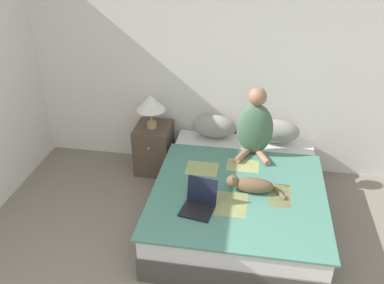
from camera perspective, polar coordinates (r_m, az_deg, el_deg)
The scene contains 9 objects.
wall_back at distance 4.73m, azimuth 3.34°, elevation 10.59°, with size 5.35×0.05×2.55m.
bed at distance 4.25m, azimuth 6.54°, elevation -8.04°, with size 1.66×2.01×0.48m.
pillow_near at distance 4.78m, azimuth 3.16°, elevation 2.22°, with size 0.51×0.26×0.28m.
pillow_far at distance 4.77m, azimuth 11.84°, elevation 1.50°, with size 0.51×0.26×0.28m.
person_sitting at distance 4.41m, azimuth 8.85°, elevation 2.18°, with size 0.39×0.38×0.77m.
cat_tabby at distance 3.92m, azimuth 8.22°, elevation -5.93°, with size 0.57×0.19×0.17m.
laptop_open at distance 3.70m, azimuth 0.97°, elevation -8.59°, with size 0.33×0.34×0.26m.
nightstand at distance 4.99m, azimuth -5.36°, elevation -0.82°, with size 0.42×0.48×0.59m.
table_lamp at distance 4.69m, azimuth -5.82°, elevation 5.40°, with size 0.34×0.34×0.41m.
Camera 1 is at (0.47, -1.29, 2.83)m, focal length 38.00 mm.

